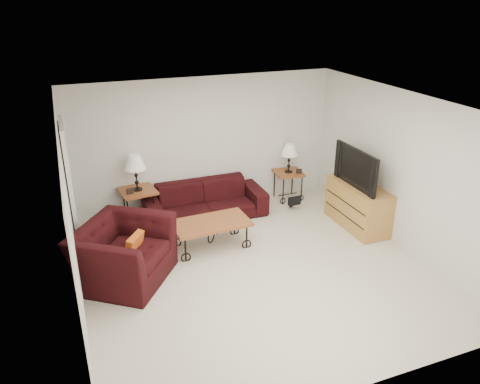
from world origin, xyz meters
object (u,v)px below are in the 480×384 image
Objects in this scene: lamp_left at (136,173)px; armchair at (123,253)px; lamp_right at (289,158)px; side_table_left at (139,207)px; sofa at (205,201)px; television at (361,167)px; side_table_right at (288,185)px; coffee_table at (211,234)px; backpack at (291,196)px; tv_stand at (358,206)px.

lamp_left reaches higher than armchair.
side_table_left is at bearing 180.00° from lamp_right.
sofa is 2.84m from television.
coffee_table is (-2.04, -1.30, -0.06)m from side_table_right.
backpack is (-0.73, 1.10, -0.87)m from television.
sofa is 1.89× the size of television.
side_table_right is 0.50× the size of television.
lamp_left is (-1.19, 0.18, 0.66)m from sofa.
lamp_right is 2.50m from coffee_table.
side_table_right is (2.97, 0.00, -0.04)m from side_table_left.
television is (3.57, -1.51, 0.79)m from side_table_left.
lamp_right is 1.64m from television.
lamp_left is 0.56× the size of television.
armchair reaches higher than tv_stand.
sofa is 1.15m from coffee_table.
tv_stand is at bearing -67.72° from side_table_right.
television reaches higher than side_table_left.
coffee_table is at bearing -94.60° from television.
coffee_table is at bearing -147.51° from side_table_right.
coffee_table is 2.10m from backpack.
armchair reaches higher than coffee_table.
television reaches higher than lamp_left.
lamp_right is 0.50× the size of television.
tv_stand reaches higher than side_table_right.
lamp_right is at bearing 112.28° from tv_stand.
television is at bearing -68.37° from side_table_right.
television is 2.37× the size of backpack.
side_table_left reaches higher than backpack.
coffee_table is at bearing -173.45° from backpack.
armchair is (-0.52, -1.72, -0.55)m from lamp_left.
sofa is 1.88m from lamp_right.
television is at bearing -22.90° from side_table_left.
lamp_left is at bearing 125.83° from coffee_table.
armchair reaches higher than sofa.
side_table_left is 0.50× the size of armchair.
lamp_right reaches higher than side_table_right.
armchair reaches higher than backpack.
sofa reaches higher than backpack.
lamp_left reaches higher than tv_stand.
side_table_right is 0.44× the size of armchair.
coffee_table is at bearing -54.17° from side_table_left.
lamp_left reaches higher than side_table_right.
lamp_left reaches higher than sofa.
lamp_right is at bearing 0.00° from side_table_left.
armchair is at bearing -87.05° from television.
lamp_right is at bearing 54.08° from backpack.
lamp_right reaches higher than armchair.
side_table_left is 3.89m from tv_stand.
armchair is (-3.49, -1.72, -0.45)m from lamp_right.
tv_stand is (3.59, -1.51, -0.59)m from lamp_left.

